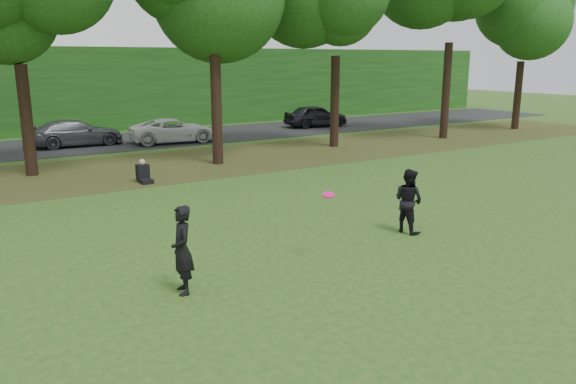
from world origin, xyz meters
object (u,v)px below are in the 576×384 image
at_px(player_right, 408,201).
at_px(frisbee, 328,195).
at_px(player_left, 182,250).
at_px(seated_person, 144,174).

relative_size(player_right, frisbee, 4.28).
xyz_separation_m(player_left, player_right, (6.29, 0.54, -0.03)).
distance_m(player_left, frisbee, 3.38).
distance_m(player_right, seated_person, 10.11).
xyz_separation_m(player_left, seated_person, (2.52, 9.91, -0.54)).
relative_size(frisbee, seated_person, 0.46).
bearing_deg(seated_person, player_right, -68.71).
distance_m(player_left, seated_person, 10.24).
relative_size(player_left, seated_person, 2.04).
height_order(player_left, seated_person, player_left).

